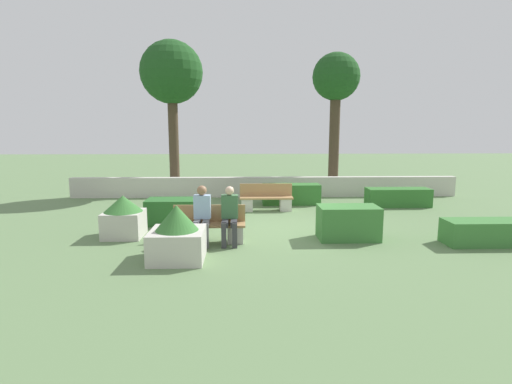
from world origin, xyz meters
The scene contains 15 objects.
ground_plane centered at (0.00, 0.00, 0.00)m, with size 60.00×60.00×0.00m, color #607F51.
perimeter_wall centered at (0.00, 4.91, 0.38)m, with size 14.77×0.30×0.76m.
bench_front centered at (-1.64, -1.21, 0.32)m, with size 1.69×0.48×0.84m.
bench_left_side centered at (-0.10, 2.33, 0.32)m, with size 1.70×0.49×0.84m.
person_seated_man centered at (-1.16, -1.35, 0.72)m, with size 0.38×0.64×1.32m.
person_seated_woman centered at (-1.79, -1.35, 0.74)m, with size 0.38×0.64×1.34m.
hedge_block_near_left centered at (-2.67, 0.63, 0.35)m, with size 1.68×0.83×0.69m.
hedge_block_near_right centered at (1.66, -1.06, 0.40)m, with size 1.42×0.79×0.80m.
hedge_block_mid_left centered at (0.82, 3.38, 0.35)m, with size 1.99×0.68×0.70m.
hedge_block_mid_right centered at (4.39, 2.87, 0.31)m, with size 2.11×0.69×0.62m.
hedge_block_far_left centered at (4.83, -1.61, 0.28)m, with size 2.15×0.71×0.57m.
planter_corner_left centered at (-3.76, -0.68, 0.52)m, with size 0.92×0.92×1.02m.
planter_corner_right centered at (-2.17, -2.46, 0.50)m, with size 1.08×1.08×1.13m.
tree_leftmost centered at (-3.61, 5.85, 4.65)m, with size 2.43×2.43×5.98m.
tree_center_left centered at (2.88, 6.05, 4.40)m, with size 1.89×1.89×5.59m.
Camera 1 is at (-0.84, -10.27, 2.65)m, focal length 28.00 mm.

